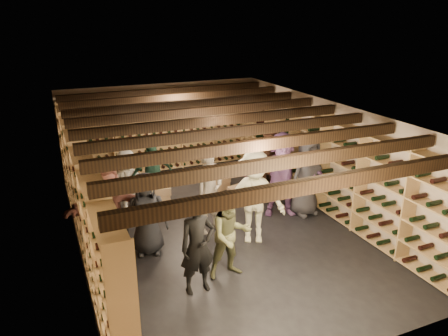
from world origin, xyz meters
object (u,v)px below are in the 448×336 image
at_px(person_8, 271,166).
at_px(person_9, 128,183).
at_px(crate_loose, 239,190).
at_px(person_3, 254,198).
at_px(person_11, 281,174).
at_px(person_1, 197,246).
at_px(person_7, 210,191).
at_px(person_2, 230,235).
at_px(person_5, 108,210).
at_px(person_12, 307,177).
at_px(person_10, 152,175).
at_px(person_0, 147,214).
at_px(crate_stack_right, 219,179).
at_px(crate_stack_left, 159,197).

xyz_separation_m(person_8, person_9, (-3.12, 0.70, -0.20)).
height_order(crate_loose, person_9, person_9).
xyz_separation_m(person_3, person_11, (1.10, 0.87, 0.01)).
height_order(person_1, person_7, person_7).
height_order(person_3, person_8, person_8).
height_order(person_8, person_9, person_8).
bearing_deg(person_11, crate_loose, 124.34).
height_order(person_2, person_11, person_11).
bearing_deg(person_9, person_5, -102.78).
xyz_separation_m(person_5, person_12, (4.20, -0.05, 0.02)).
height_order(person_9, person_11, person_11).
distance_m(crate_loose, person_10, 2.30).
relative_size(crate_loose, person_10, 0.30).
height_order(person_0, person_5, person_5).
bearing_deg(person_8, person_12, -50.07).
bearing_deg(person_5, person_7, 6.05).
bearing_deg(person_1, person_3, 31.94).
distance_m(crate_stack_right, person_1, 4.29).
xyz_separation_m(crate_loose, person_7, (-1.36, -1.53, 0.79)).
relative_size(person_3, person_5, 1.08).
height_order(person_2, person_9, person_2).
xyz_separation_m(person_1, person_12, (3.13, 1.72, 0.08)).
bearing_deg(crate_stack_left, person_11, -29.90).
relative_size(person_7, person_12, 1.00).
relative_size(person_3, person_12, 1.05).
bearing_deg(person_10, person_9, 169.55).
bearing_deg(person_7, person_0, 175.38).
relative_size(crate_stack_left, person_0, 0.36).
relative_size(person_0, person_1, 0.99).
xyz_separation_m(person_0, person_8, (3.13, 1.05, 0.15)).
height_order(person_5, person_7, person_7).
height_order(crate_stack_right, person_10, person_10).
height_order(person_7, person_8, person_8).
xyz_separation_m(crate_loose, person_0, (-2.73, -1.89, 0.70)).
bearing_deg(person_7, crate_loose, 29.25).
xyz_separation_m(person_8, person_10, (-2.57, 0.70, -0.10)).
distance_m(person_7, person_8, 1.89).
distance_m(crate_stack_right, person_12, 2.47).
distance_m(person_5, person_10, 1.86).
bearing_deg(crate_stack_left, person_10, -144.15).
height_order(person_5, person_9, person_5).
bearing_deg(person_3, person_9, 157.40).
bearing_deg(person_5, person_11, 7.59).
height_order(crate_stack_right, person_11, person_11).
relative_size(person_8, person_10, 1.12).
distance_m(person_0, person_8, 3.30).
bearing_deg(person_10, person_5, -139.86).
bearing_deg(person_11, crate_stack_right, 130.75).
bearing_deg(crate_stack_left, person_9, -171.03).
distance_m(crate_stack_right, person_11, 2.07).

